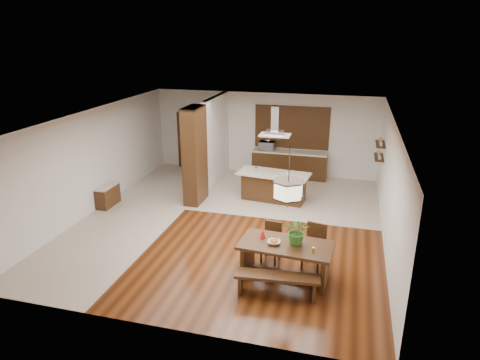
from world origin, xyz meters
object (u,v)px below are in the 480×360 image
(hallway_console, at_px, (108,196))
(dining_table, at_px, (286,253))
(pendant_lantern, at_px, (289,178))
(microwave, at_px, (267,146))
(island_cup, at_px, (287,173))
(dining_chair_left, at_px, (271,243))
(dining_bench, at_px, (277,285))
(range_hood, at_px, (275,121))
(foliage_plant, at_px, (298,231))
(fruit_bowl, at_px, (274,242))
(dining_chair_right, at_px, (313,247))
(kitchen_island, at_px, (274,186))

(hallway_console, bearing_deg, dining_table, -24.04)
(pendant_lantern, relative_size, microwave, 2.38)
(hallway_console, relative_size, island_cup, 7.38)
(dining_table, relative_size, dining_chair_left, 2.19)
(dining_bench, distance_m, range_hood, 5.51)
(dining_bench, distance_m, dining_chair_left, 1.38)
(dining_bench, xyz_separation_m, foliage_plant, (0.27, 0.74, 0.85))
(hallway_console, relative_size, foliage_plant, 1.52)
(dining_chair_left, bearing_deg, fruit_bowl, -67.33)
(dining_chair_right, xyz_separation_m, fruit_bowl, (-0.76, -0.61, 0.33))
(microwave, bearing_deg, dining_chair_right, -67.36)
(dining_chair_right, bearing_deg, dining_table, -121.28)
(pendant_lantern, relative_size, fruit_bowl, 4.93)
(microwave, bearing_deg, dining_chair_left, -75.65)
(fruit_bowl, bearing_deg, pendant_lantern, 13.28)
(dining_table, bearing_deg, pendant_lantern, 0.00)
(dining_table, xyz_separation_m, kitchen_island, (-1.04, 4.25, -0.13))
(pendant_lantern, xyz_separation_m, kitchen_island, (-1.04, 4.25, -1.79))
(dining_chair_right, xyz_separation_m, island_cup, (-1.14, 3.60, 0.43))
(dining_chair_left, relative_size, foliage_plant, 1.56)
(dining_table, bearing_deg, dining_bench, -94.20)
(hallway_console, height_order, dining_table, dining_table)
(dining_chair_left, relative_size, microwave, 1.64)
(dining_chair_right, height_order, fruit_bowl, dining_chair_right)
(pendant_lantern, bearing_deg, kitchen_island, 103.80)
(range_hood, bearing_deg, dining_bench, -78.64)
(dining_bench, height_order, foliage_plant, foliage_plant)
(dining_table, bearing_deg, island_cup, 98.51)
(dining_chair_left, bearing_deg, pendant_lantern, -47.98)
(dining_bench, relative_size, kitchen_island, 0.74)
(dining_chair_right, xyz_separation_m, pendant_lantern, (-0.52, -0.55, 1.74))
(kitchen_island, bearing_deg, island_cup, -6.68)
(pendant_lantern, xyz_separation_m, island_cup, (-0.62, 4.15, -1.31))
(kitchen_island, bearing_deg, dining_bench, -71.73)
(hallway_console, relative_size, dining_chair_left, 0.97)
(island_cup, bearing_deg, pendant_lantern, -81.49)
(foliage_plant, xyz_separation_m, microwave, (-1.94, 6.46, 0.01))
(fruit_bowl, bearing_deg, island_cup, 95.11)
(foliage_plant, xyz_separation_m, fruit_bowl, (-0.46, -0.11, -0.26))
(dining_bench, distance_m, foliage_plant, 1.16)
(dining_table, distance_m, island_cup, 4.21)
(kitchen_island, relative_size, range_hood, 2.49)
(dining_table, height_order, island_cup, island_cup)
(dining_table, height_order, dining_chair_right, dining_chair_right)
(dining_table, distance_m, fruit_bowl, 0.35)
(pendant_lantern, bearing_deg, dining_chair_left, 125.09)
(kitchen_island, height_order, microwave, microwave)
(dining_chair_left, distance_m, foliage_plant, 1.07)
(range_hood, relative_size, island_cup, 7.54)
(dining_chair_right, distance_m, fruit_bowl, 1.03)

